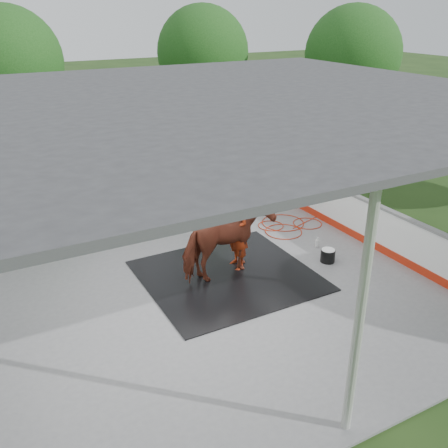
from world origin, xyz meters
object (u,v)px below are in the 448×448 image
horse (228,240)px  handler (238,230)px  dasher_board (362,221)px  wash_bucket (328,255)px

horse → handler: 0.49m
horse → handler: bearing=-65.7°
dasher_board → horse: horse is taller
horse → wash_bucket: size_ratio=6.00×
dasher_board → horse: bearing=-179.8°
handler → horse: bearing=-55.4°
horse → dasher_board: bearing=-98.7°
dasher_board → horse: 3.99m
handler → wash_bucket: size_ratio=5.43×
horse → handler: handler is taller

